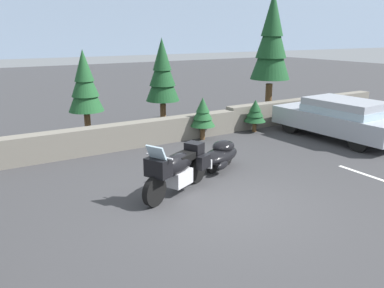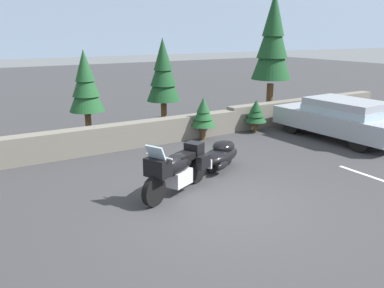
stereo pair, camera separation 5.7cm
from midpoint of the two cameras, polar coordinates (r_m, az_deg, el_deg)
The scene contains 10 objects.
ground_plane at distance 8.62m, azimuth 4.53°, elevation -8.66°, with size 80.00×80.00×0.00m, color #38383A.
stone_guard_wall at distance 12.61m, azimuth -10.29°, elevation 1.33°, with size 24.00×0.55×0.95m.
touring_motorcycle at distance 8.89m, azimuth -2.13°, elevation -3.52°, with size 2.15×1.31×1.33m.
car_shaped_trailer at distance 10.57m, azimuth 4.34°, elevation -1.54°, with size 2.15×1.26×0.76m.
sedan_at_right_edge at distance 14.42m, azimuth 21.12°, elevation 3.67°, with size 2.04×4.58×1.41m.
pine_tree_tall at distance 16.81m, azimuth 11.89°, elevation 14.68°, with size 1.64×1.64×5.26m.
pine_tree_secondary at distance 13.72m, azimuth -15.28°, elevation 8.51°, with size 1.20×1.20×3.08m.
pine_tree_far_right at distance 14.70m, azimuth -4.16°, elevation 10.35°, with size 1.27×1.27×3.44m.
pine_sapling_near at distance 13.37m, azimuth 1.80°, elevation 4.51°, with size 0.86×0.86×1.48m.
pine_sapling_farther at distance 14.66m, azimuth 9.49°, elevation 4.67°, with size 0.81×0.81×1.22m.
Camera 2 is at (-4.56, -6.37, 3.59)m, focal length 36.27 mm.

